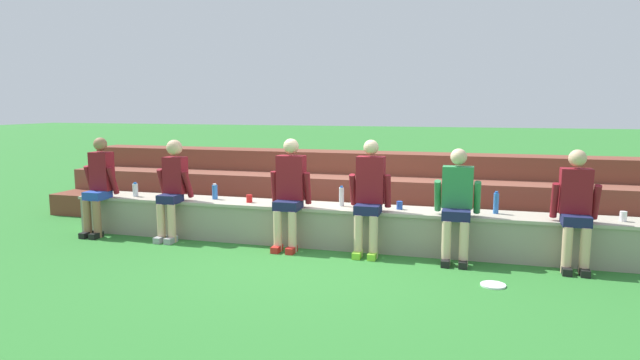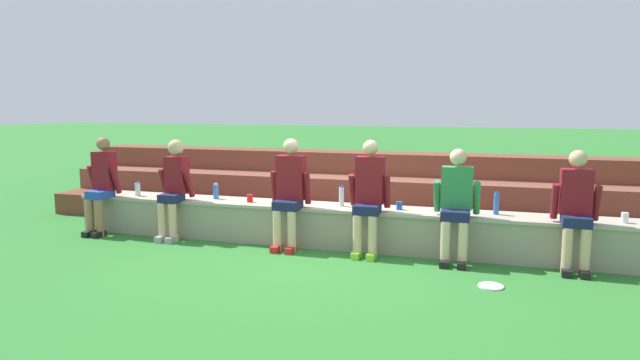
{
  "view_description": "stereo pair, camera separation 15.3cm",
  "coord_description": "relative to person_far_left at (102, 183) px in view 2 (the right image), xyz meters",
  "views": [
    {
      "loc": [
        1.8,
        -6.69,
        1.9
      ],
      "look_at": [
        -0.18,
        0.28,
        0.89
      ],
      "focal_mm": 30.6,
      "sensor_mm": 36.0,
      "label": 1
    },
    {
      "loc": [
        1.95,
        -6.65,
        1.9
      ],
      "look_at": [
        -0.18,
        0.28,
        0.89
      ],
      "focal_mm": 30.6,
      "sensor_mm": 36.0,
      "label": 2
    }
  ],
  "objects": [
    {
      "name": "frisbee",
      "position": [
        5.48,
        -0.83,
        -0.74
      ],
      "size": [
        0.26,
        0.26,
        0.02
      ],
      "primitive_type": "cylinder",
      "color": "white",
      "rests_on": "ground"
    },
    {
      "name": "water_bottle_mid_left",
      "position": [
        5.52,
        0.39,
        -0.07
      ],
      "size": [
        0.06,
        0.06,
        0.28
      ],
      "color": "blue",
      "rests_on": "stone_seating_wall"
    },
    {
      "name": "person_far_right",
      "position": [
        5.05,
        0.02,
        -0.01
      ],
      "size": [
        0.55,
        0.55,
        1.37
      ],
      "color": "beige",
      "rests_on": "ground"
    },
    {
      "name": "water_bottle_near_right",
      "position": [
        0.42,
        0.27,
        -0.11
      ],
      "size": [
        0.08,
        0.08,
        0.21
      ],
      "color": "silver",
      "rests_on": "stone_seating_wall"
    },
    {
      "name": "plastic_cup_right_end",
      "position": [
        4.32,
        0.34,
        -0.15
      ],
      "size": [
        0.08,
        0.08,
        0.1
      ],
      "primitive_type": "cylinder",
      "color": "blue",
      "rests_on": "stone_seating_wall"
    },
    {
      "name": "stone_seating_wall",
      "position": [
        3.43,
        0.33,
        -0.46
      ],
      "size": [
        7.66,
        0.61,
        0.54
      ],
      "color": "gray",
      "rests_on": "ground"
    },
    {
      "name": "person_left_of_center",
      "position": [
        1.17,
        0.06,
        0.01
      ],
      "size": [
        0.48,
        0.54,
        1.4
      ],
      "color": "#DBAD89",
      "rests_on": "ground"
    },
    {
      "name": "ground_plane",
      "position": [
        3.43,
        0.05,
        -0.75
      ],
      "size": [
        80.0,
        80.0,
        0.0
      ],
      "primitive_type": "plane",
      "color": "#2D752D"
    },
    {
      "name": "person_far_left",
      "position": [
        0.0,
        0.0,
        0.0
      ],
      "size": [
        0.48,
        0.51,
        1.42
      ],
      "color": "#996B4C",
      "rests_on": "ground"
    },
    {
      "name": "plastic_cup_middle",
      "position": [
        6.93,
        0.32,
        -0.15
      ],
      "size": [
        0.08,
        0.08,
        0.12
      ],
      "primitive_type": "cylinder",
      "color": "white",
      "rests_on": "stone_seating_wall"
    },
    {
      "name": "plastic_cup_left_end",
      "position": [
        2.24,
        0.27,
        -0.15
      ],
      "size": [
        0.08,
        0.08,
        0.11
      ],
      "primitive_type": "cylinder",
      "color": "red",
      "rests_on": "stone_seating_wall"
    },
    {
      "name": "person_right_of_center",
      "position": [
        3.97,
        0.05,
        0.03
      ],
      "size": [
        0.53,
        0.53,
        1.45
      ],
      "color": "beige",
      "rests_on": "ground"
    },
    {
      "name": "water_bottle_mid_right",
      "position": [
        3.54,
        0.36,
        -0.08
      ],
      "size": [
        0.07,
        0.07,
        0.27
      ],
      "color": "silver",
      "rests_on": "stone_seating_wall"
    },
    {
      "name": "person_rightmost_edge",
      "position": [
        6.37,
        0.04,
        -0.01
      ],
      "size": [
        0.52,
        0.52,
        1.38
      ],
      "color": "#DBAD89",
      "rests_on": "ground"
    },
    {
      "name": "person_center",
      "position": [
        2.92,
        0.03,
        0.03
      ],
      "size": [
        0.54,
        0.52,
        1.45
      ],
      "color": "beige",
      "rests_on": "ground"
    },
    {
      "name": "water_bottle_near_left",
      "position": [
        1.66,
        0.38,
        -0.1
      ],
      "size": [
        0.08,
        0.08,
        0.23
      ],
      "color": "blue",
      "rests_on": "stone_seating_wall"
    },
    {
      "name": "brick_bleachers",
      "position": [
        3.43,
        2.13,
        -0.33
      ],
      "size": [
        10.4,
        1.93,
        1.08
      ],
      "color": "brown",
      "rests_on": "ground"
    }
  ]
}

